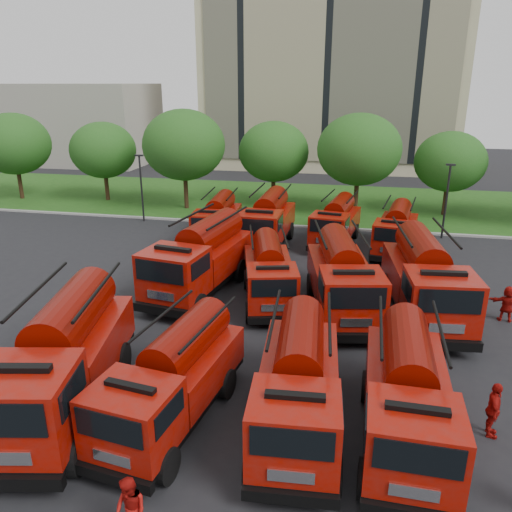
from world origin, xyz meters
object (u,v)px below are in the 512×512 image
(fire_truck_5, at_px, (269,273))
(firefighter_5, at_px, (504,321))
(fire_truck_10, at_px, (336,222))
(fire_truck_7, at_px, (425,279))
(fire_truck_8, at_px, (218,219))
(fire_truck_11, at_px, (396,230))
(fire_truck_0, at_px, (62,359))
(fire_truck_1, at_px, (173,378))
(fire_truck_2, at_px, (298,383))
(firefighter_4, at_px, (118,337))
(fire_truck_9, at_px, (268,221))
(fire_truck_6, at_px, (342,278))
(firefighter_2, at_px, (489,435))
(fire_truck_3, at_px, (407,394))
(firefighter_0, at_px, (390,469))
(fire_truck_4, at_px, (201,258))

(fire_truck_5, bearing_deg, firefighter_5, -13.84)
(fire_truck_10, bearing_deg, fire_truck_7, -57.33)
(fire_truck_8, bearing_deg, fire_truck_11, -4.11)
(fire_truck_0, height_order, fire_truck_1, fire_truck_0)
(fire_truck_7, relative_size, firefighter_5, 4.92)
(fire_truck_2, height_order, firefighter_4, fire_truck_2)
(fire_truck_2, height_order, fire_truck_8, fire_truck_2)
(fire_truck_7, xyz_separation_m, firefighter_5, (3.65, 0.23, -1.82))
(fire_truck_2, xyz_separation_m, fire_truck_8, (-7.66, 18.19, -0.09))
(fire_truck_1, bearing_deg, fire_truck_5, 90.43)
(fire_truck_1, bearing_deg, fire_truck_2, 14.31)
(fire_truck_9, bearing_deg, fire_truck_6, -59.27)
(fire_truck_2, height_order, firefighter_2, fire_truck_2)
(fire_truck_3, xyz_separation_m, firefighter_2, (2.61, 0.70, -1.58))
(fire_truck_7, bearing_deg, firefighter_0, -106.33)
(fire_truck_8, bearing_deg, firefighter_4, -95.85)
(fire_truck_6, relative_size, firefighter_2, 4.32)
(fire_truck_3, height_order, fire_truck_8, fire_truck_3)
(fire_truck_2, distance_m, firefighter_5, 12.48)
(fire_truck_5, height_order, firefighter_2, fire_truck_5)
(fire_truck_0, xyz_separation_m, fire_truck_9, (3.35, 18.34, -0.14))
(fire_truck_7, xyz_separation_m, fire_truck_11, (-0.71, 9.15, -0.35))
(fire_truck_3, distance_m, fire_truck_8, 21.11)
(fire_truck_2, distance_m, fire_truck_8, 19.74)
(fire_truck_4, height_order, fire_truck_8, fire_truck_4)
(firefighter_4, bearing_deg, fire_truck_7, -141.75)
(fire_truck_1, distance_m, fire_truck_3, 7.07)
(fire_truck_7, height_order, firefighter_4, fire_truck_7)
(fire_truck_2, bearing_deg, firefighter_0, -29.14)
(fire_truck_3, bearing_deg, fire_truck_11, 88.90)
(fire_truck_3, distance_m, fire_truck_5, 10.76)
(fire_truck_1, relative_size, firefighter_4, 3.83)
(firefighter_2, bearing_deg, fire_truck_11, 14.48)
(fire_truck_6, bearing_deg, firefighter_5, -6.87)
(fire_truck_2, xyz_separation_m, firefighter_0, (2.78, -1.30, -1.58))
(fire_truck_4, xyz_separation_m, firefighter_4, (-2.02, -5.42, -1.82))
(fire_truck_3, xyz_separation_m, firefighter_0, (-0.41, -1.38, -1.58))
(fire_truck_5, distance_m, fire_truck_11, 11.03)
(fire_truck_0, height_order, fire_truck_4, fire_truck_0)
(firefighter_0, bearing_deg, fire_truck_10, 77.51)
(fire_truck_6, relative_size, firefighter_0, 5.32)
(firefighter_4, bearing_deg, fire_truck_6, -136.24)
(firefighter_4, bearing_deg, fire_truck_2, 170.53)
(fire_truck_0, bearing_deg, fire_truck_7, 26.86)
(fire_truck_8, bearing_deg, fire_truck_3, -62.84)
(fire_truck_11, bearing_deg, firefighter_5, -54.68)
(fire_truck_4, bearing_deg, fire_truck_1, -67.98)
(fire_truck_5, height_order, firefighter_4, fire_truck_5)
(firefighter_2, bearing_deg, firefighter_0, 132.83)
(fire_truck_9, relative_size, fire_truck_10, 1.11)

